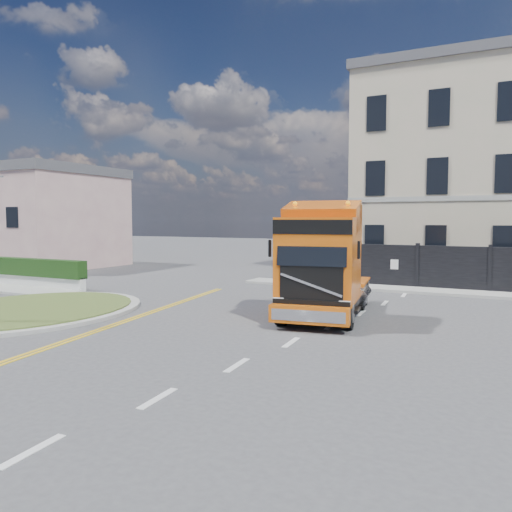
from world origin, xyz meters
The scene contains 9 objects.
ground centered at (0.00, 0.00, 0.00)m, with size 120.00×120.00×0.00m, color #424244.
traffic_island centered at (-7.00, -3.00, 0.08)m, with size 6.80×6.80×0.17m.
hedge_wall centered at (-13.00, 1.50, 0.74)m, with size 8.00×0.55×1.35m.
pavement_side centered at (-13.00, 0.40, 0.05)m, with size 8.50×1.80×0.10m, color #9A9A94.
seaside_bldg_pink centered at (-20.00, 9.00, 3.00)m, with size 8.00×8.00×6.00m, color beige.
hoarding_fence centered at (6.55, 9.00, 1.00)m, with size 18.80×0.25×2.00m.
georgian_building centered at (6.00, 16.50, 5.77)m, with size 12.30×10.30×12.80m.
pavement_far centered at (6.00, 8.10, 0.06)m, with size 20.00×1.60×0.12m, color #9A9A94.
truck centered at (2.37, 0.49, 1.64)m, with size 3.15×6.36×3.65m.
Camera 1 is at (7.52, -14.57, 3.19)m, focal length 35.00 mm.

